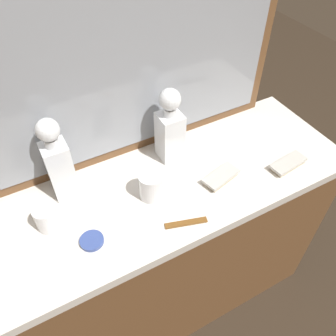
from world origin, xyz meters
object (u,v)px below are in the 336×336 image
at_px(crystal_decanter_far_right, 59,166).
at_px(crystal_tumbler_front, 151,187).
at_px(tortoiseshell_comb, 186,223).
at_px(crystal_tumbler_far_right, 47,219).
at_px(silver_brush_far_left, 221,177).
at_px(porcelain_dish, 92,241).
at_px(silver_brush_rear, 288,164).
at_px(crystal_decanter_front, 170,131).

xyz_separation_m(crystal_decanter_far_right, crystal_tumbler_front, (0.25, -0.16, -0.08)).
height_order(crystal_tumbler_front, tortoiseshell_comb, crystal_tumbler_front).
height_order(crystal_tumbler_far_right, tortoiseshell_comb, crystal_tumbler_far_right).
relative_size(silver_brush_far_left, porcelain_dish, 2.02).
bearing_deg(tortoiseshell_comb, silver_brush_far_left, 27.08).
bearing_deg(silver_brush_rear, crystal_tumbler_far_right, 169.36).
bearing_deg(porcelain_dish, silver_brush_rear, -2.92).
height_order(crystal_tumbler_far_right, silver_brush_rear, crystal_tumbler_far_right).
bearing_deg(crystal_decanter_far_right, silver_brush_far_left, -22.97).
height_order(silver_brush_far_left, silver_brush_rear, same).
xyz_separation_m(crystal_decanter_far_right, porcelain_dish, (0.01, -0.23, -0.12)).
distance_m(crystal_decanter_front, crystal_tumbler_front, 0.22).
relative_size(crystal_tumbler_far_right, silver_brush_rear, 0.56).
xyz_separation_m(crystal_decanter_front, silver_brush_far_left, (0.10, -0.20, -0.10)).
bearing_deg(crystal_tumbler_front, porcelain_dish, -162.13).
height_order(crystal_decanter_front, crystal_tumbler_far_right, crystal_decanter_front).
xyz_separation_m(silver_brush_rear, tortoiseshell_comb, (-0.46, -0.04, -0.01)).
bearing_deg(tortoiseshell_comb, crystal_decanter_far_right, 132.81).
xyz_separation_m(crystal_decanter_front, crystal_tumbler_far_right, (-0.49, -0.10, -0.08)).
distance_m(crystal_decanter_front, porcelain_dish, 0.46).
xyz_separation_m(crystal_tumbler_front, tortoiseshell_comb, (0.04, -0.16, -0.04)).
bearing_deg(tortoiseshell_comb, crystal_tumbler_far_right, 152.58).
xyz_separation_m(silver_brush_far_left, porcelain_dish, (-0.49, -0.03, -0.01)).
relative_size(crystal_tumbler_front, silver_brush_rear, 0.66).
height_order(crystal_decanter_far_right, tortoiseshell_comb, crystal_decanter_far_right).
distance_m(crystal_decanter_front, crystal_tumbler_far_right, 0.50).
distance_m(crystal_tumbler_far_right, porcelain_dish, 0.16).
bearing_deg(crystal_tumbler_front, crystal_decanter_far_right, 147.40).
bearing_deg(crystal_decanter_far_right, porcelain_dish, -88.53).
bearing_deg(silver_brush_far_left, porcelain_dish, -176.97).
height_order(crystal_tumbler_front, porcelain_dish, crystal_tumbler_front).
height_order(porcelain_dish, tortoiseshell_comb, porcelain_dish).
height_order(crystal_decanter_far_right, crystal_tumbler_front, crystal_decanter_far_right).
bearing_deg(silver_brush_far_left, tortoiseshell_comb, -152.92).
relative_size(silver_brush_rear, porcelain_dish, 2.04).
height_order(crystal_decanter_front, porcelain_dish, crystal_decanter_front).
height_order(silver_brush_rear, tortoiseshell_comb, silver_brush_rear).
xyz_separation_m(crystal_decanter_far_right, crystal_tumbler_far_right, (-0.09, -0.12, -0.08)).
bearing_deg(crystal_decanter_front, crystal_tumbler_far_right, -168.06).
distance_m(crystal_tumbler_front, silver_brush_far_left, 0.25).
distance_m(crystal_decanter_far_right, crystal_tumbler_far_right, 0.17).
height_order(crystal_decanter_front, tortoiseshell_comb, crystal_decanter_front).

